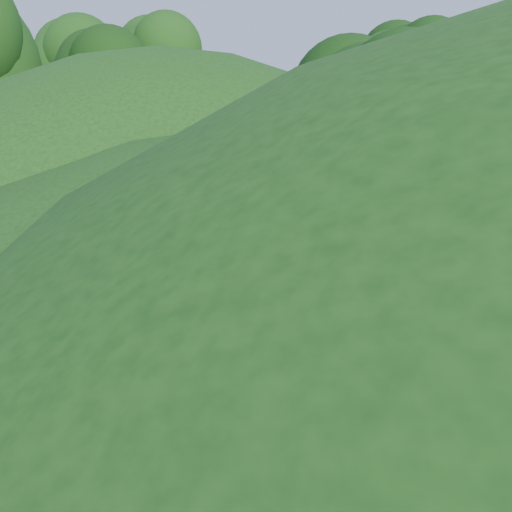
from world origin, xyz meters
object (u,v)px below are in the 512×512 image
(plant_boat, at_px, (166,285))
(pedestrian_dark, at_px, (367,157))
(pedestrian_pink, at_px, (342,163))
(sandwich_board, at_px, (154,471))
(second_boat, at_px, (293,173))

(plant_boat, bearing_deg, pedestrian_dark, 80.20)
(plant_boat, distance_m, pedestrian_pink, 20.71)
(sandwich_board, distance_m, pedestrian_dark, 30.83)
(second_boat, bearing_deg, sandwich_board, -106.55)
(plant_boat, distance_m, sandwich_board, 7.84)
(sandwich_board, height_order, pedestrian_dark, pedestrian_dark)
(plant_boat, height_order, pedestrian_dark, plant_boat)
(plant_boat, xyz_separation_m, sandwich_board, (3.40, -7.05, -0.37))
(second_boat, distance_m, sandwich_board, 25.59)
(second_boat, relative_size, pedestrian_pink, 3.77)
(pedestrian_pink, bearing_deg, sandwich_board, -75.81)
(plant_boat, relative_size, pedestrian_dark, 8.38)
(sandwich_board, height_order, pedestrian_pink, pedestrian_pink)
(sandwich_board, xyz_separation_m, pedestrian_dark, (0.71, 30.82, 0.35))
(second_boat, height_order, pedestrian_pink, pedestrian_pink)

